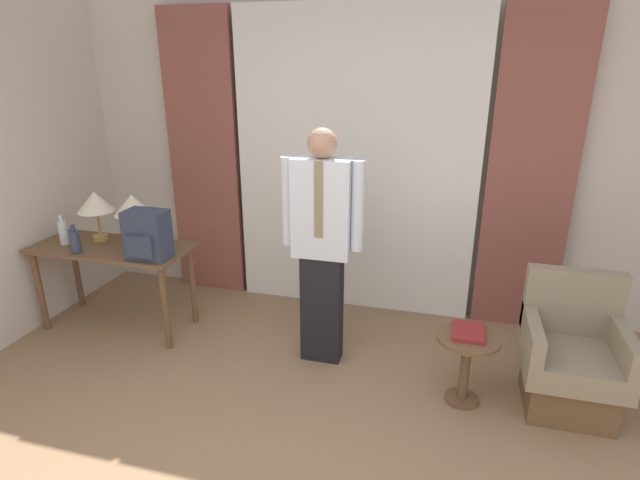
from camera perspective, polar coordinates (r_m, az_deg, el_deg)
wall_back at (r=4.40m, az=4.28°, el=9.43°), size 10.00×0.06×2.70m
curtain_sheer_center at (r=4.29m, az=3.92°, el=8.34°), size 2.07×0.06×2.58m
curtain_drape_left at (r=4.75m, az=-13.14°, el=9.03°), size 0.66×0.06×2.58m
curtain_drape_right at (r=4.26m, az=22.95°, el=6.71°), size 0.66×0.06×2.58m
desk at (r=4.42m, az=-22.60°, el=-1.90°), size 1.28×0.55×0.73m
table_lamp_left at (r=4.48m, az=-24.30°, el=3.85°), size 0.30×0.30×0.41m
table_lamp_right at (r=4.27m, az=-20.63°, el=3.63°), size 0.30×0.30×0.41m
bottle_near_edge at (r=4.32m, az=-26.21°, el=-0.13°), size 0.08×0.08×0.23m
bottle_by_lamp at (r=4.56m, az=-27.28°, el=0.79°), size 0.07×0.07×0.24m
backpack at (r=3.95m, az=-19.14°, el=0.51°), size 0.31×0.23×0.38m
person at (r=3.51m, az=0.23°, el=-0.04°), size 0.59×0.20×1.73m
armchair at (r=3.67m, az=26.70°, el=-12.23°), size 0.60×0.58×0.88m
side_table at (r=3.45m, az=16.36°, el=-12.70°), size 0.41×0.41×0.49m
book at (r=3.39m, az=16.56°, el=-10.02°), size 0.20×0.25×0.03m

